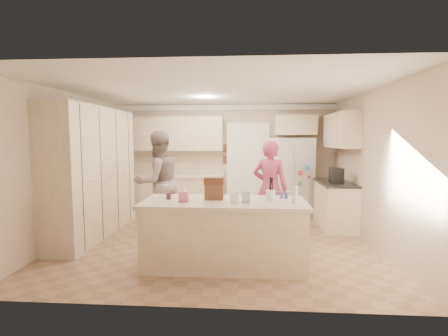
# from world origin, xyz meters

# --- Properties ---
(floor) EXTENTS (5.20, 4.60, 0.02)m
(floor) POSITION_xyz_m (0.00, 0.00, -0.01)
(floor) COLOR #99765F
(floor) RESTS_ON ground
(ceiling) EXTENTS (5.20, 4.60, 0.02)m
(ceiling) POSITION_xyz_m (0.00, 0.00, 2.61)
(ceiling) COLOR white
(ceiling) RESTS_ON wall_back
(wall_back) EXTENTS (5.20, 0.02, 2.60)m
(wall_back) POSITION_xyz_m (0.00, 2.31, 1.30)
(wall_back) COLOR beige
(wall_back) RESTS_ON ground
(wall_front) EXTENTS (5.20, 0.02, 2.60)m
(wall_front) POSITION_xyz_m (0.00, -2.31, 1.30)
(wall_front) COLOR beige
(wall_front) RESTS_ON ground
(wall_left) EXTENTS (0.02, 4.60, 2.60)m
(wall_left) POSITION_xyz_m (-2.61, 0.00, 1.30)
(wall_left) COLOR beige
(wall_left) RESTS_ON ground
(wall_right) EXTENTS (0.02, 4.60, 2.60)m
(wall_right) POSITION_xyz_m (2.61, 0.00, 1.30)
(wall_right) COLOR beige
(wall_right) RESTS_ON ground
(crown_back) EXTENTS (5.20, 0.08, 0.12)m
(crown_back) POSITION_xyz_m (0.00, 2.26, 2.53)
(crown_back) COLOR white
(crown_back) RESTS_ON wall_back
(pantry_bank) EXTENTS (0.60, 2.60, 2.35)m
(pantry_bank) POSITION_xyz_m (-2.30, 0.20, 1.18)
(pantry_bank) COLOR beige
(pantry_bank) RESTS_ON floor
(back_base_cab) EXTENTS (2.20, 0.60, 0.88)m
(back_base_cab) POSITION_xyz_m (-1.15, 2.00, 0.44)
(back_base_cab) COLOR beige
(back_base_cab) RESTS_ON floor
(back_countertop) EXTENTS (2.24, 0.63, 0.04)m
(back_countertop) POSITION_xyz_m (-1.15, 1.99, 0.90)
(back_countertop) COLOR silver
(back_countertop) RESTS_ON back_base_cab
(back_upper_cab) EXTENTS (2.20, 0.35, 0.80)m
(back_upper_cab) POSITION_xyz_m (-1.15, 2.12, 1.90)
(back_upper_cab) COLOR beige
(back_upper_cab) RESTS_ON wall_back
(doorway_opening) EXTENTS (0.90, 0.06, 2.10)m
(doorway_opening) POSITION_xyz_m (0.55, 2.28, 1.05)
(doorway_opening) COLOR black
(doorway_opening) RESTS_ON floor
(doorway_casing) EXTENTS (1.02, 0.03, 2.22)m
(doorway_casing) POSITION_xyz_m (0.55, 2.24, 1.05)
(doorway_casing) COLOR white
(doorway_casing) RESTS_ON floor
(wall_frame_upper) EXTENTS (0.15, 0.02, 0.20)m
(wall_frame_upper) POSITION_xyz_m (0.02, 2.27, 1.55)
(wall_frame_upper) COLOR brown
(wall_frame_upper) RESTS_ON wall_back
(wall_frame_lower) EXTENTS (0.15, 0.02, 0.20)m
(wall_frame_lower) POSITION_xyz_m (0.02, 2.27, 1.28)
(wall_frame_lower) COLOR brown
(wall_frame_lower) RESTS_ON wall_back
(refrigerator) EXTENTS (1.06, 0.93, 1.80)m
(refrigerator) POSITION_xyz_m (1.52, 1.96, 0.90)
(refrigerator) COLOR white
(refrigerator) RESTS_ON floor
(fridge_seam) EXTENTS (0.02, 0.02, 1.78)m
(fridge_seam) POSITION_xyz_m (1.52, 1.60, 0.90)
(fridge_seam) COLOR gray
(fridge_seam) RESTS_ON refrigerator
(fridge_dispenser) EXTENTS (0.22, 0.03, 0.35)m
(fridge_dispenser) POSITION_xyz_m (1.30, 1.59, 1.15)
(fridge_dispenser) COLOR black
(fridge_dispenser) RESTS_ON refrigerator
(fridge_handle_l) EXTENTS (0.02, 0.02, 0.85)m
(fridge_handle_l) POSITION_xyz_m (1.47, 1.59, 1.05)
(fridge_handle_l) COLOR silver
(fridge_handle_l) RESTS_ON refrigerator
(fridge_handle_r) EXTENTS (0.02, 0.02, 0.85)m
(fridge_handle_r) POSITION_xyz_m (1.57, 1.59, 1.05)
(fridge_handle_r) COLOR silver
(fridge_handle_r) RESTS_ON refrigerator
(over_fridge_cab) EXTENTS (0.95, 0.35, 0.45)m
(over_fridge_cab) POSITION_xyz_m (1.65, 2.12, 2.10)
(over_fridge_cab) COLOR beige
(over_fridge_cab) RESTS_ON wall_back
(right_base_cab) EXTENTS (0.60, 1.20, 0.88)m
(right_base_cab) POSITION_xyz_m (2.30, 1.00, 0.44)
(right_base_cab) COLOR beige
(right_base_cab) RESTS_ON floor
(right_countertop) EXTENTS (0.63, 1.24, 0.04)m
(right_countertop) POSITION_xyz_m (2.29, 1.00, 0.90)
(right_countertop) COLOR #2D2B28
(right_countertop) RESTS_ON right_base_cab
(right_upper_cab) EXTENTS (0.35, 1.50, 0.70)m
(right_upper_cab) POSITION_xyz_m (2.43, 1.20, 1.95)
(right_upper_cab) COLOR beige
(right_upper_cab) RESTS_ON wall_right
(coffee_maker) EXTENTS (0.22, 0.28, 0.30)m
(coffee_maker) POSITION_xyz_m (2.25, 0.80, 1.07)
(coffee_maker) COLOR black
(coffee_maker) RESTS_ON right_countertop
(island_base) EXTENTS (2.20, 0.90, 0.88)m
(island_base) POSITION_xyz_m (0.20, -1.10, 0.44)
(island_base) COLOR beige
(island_base) RESTS_ON floor
(island_top) EXTENTS (2.28, 0.96, 0.05)m
(island_top) POSITION_xyz_m (0.20, -1.10, 0.90)
(island_top) COLOR silver
(island_top) RESTS_ON island_base
(utensil_crock) EXTENTS (0.13, 0.13, 0.15)m
(utensil_crock) POSITION_xyz_m (0.85, -1.05, 1.00)
(utensil_crock) COLOR white
(utensil_crock) RESTS_ON island_top
(tissue_box) EXTENTS (0.13, 0.13, 0.14)m
(tissue_box) POSITION_xyz_m (-0.35, -1.20, 1.00)
(tissue_box) COLOR #CD6F93
(tissue_box) RESTS_ON island_top
(tissue_plume) EXTENTS (0.08, 0.08, 0.08)m
(tissue_plume) POSITION_xyz_m (-0.35, -1.20, 1.10)
(tissue_plume) COLOR white
(tissue_plume) RESTS_ON tissue_box
(dollhouse_body) EXTENTS (0.26, 0.18, 0.22)m
(dollhouse_body) POSITION_xyz_m (0.05, -1.00, 1.04)
(dollhouse_body) COLOR brown
(dollhouse_body) RESTS_ON island_top
(dollhouse_roof) EXTENTS (0.28, 0.20, 0.10)m
(dollhouse_roof) POSITION_xyz_m (0.05, -1.00, 1.20)
(dollhouse_roof) COLOR #592D1E
(dollhouse_roof) RESTS_ON dollhouse_body
(jam_jar) EXTENTS (0.07, 0.07, 0.09)m
(jam_jar) POSITION_xyz_m (-0.60, -1.05, 0.97)
(jam_jar) COLOR #59263F
(jam_jar) RESTS_ON island_top
(greeting_card_a) EXTENTS (0.12, 0.06, 0.16)m
(greeting_card_a) POSITION_xyz_m (0.35, -1.30, 1.01)
(greeting_card_a) COLOR white
(greeting_card_a) RESTS_ON island_top
(greeting_card_b) EXTENTS (0.12, 0.05, 0.16)m
(greeting_card_b) POSITION_xyz_m (0.50, -1.25, 1.01)
(greeting_card_b) COLOR silver
(greeting_card_b) RESTS_ON island_top
(water_bottle) EXTENTS (0.07, 0.07, 0.24)m
(water_bottle) POSITION_xyz_m (1.15, -1.25, 1.04)
(water_bottle) COLOR silver
(water_bottle) RESTS_ON island_top
(shaker_salt) EXTENTS (0.05, 0.05, 0.09)m
(shaker_salt) POSITION_xyz_m (1.02, -0.88, 0.97)
(shaker_salt) COLOR #4951A3
(shaker_salt) RESTS_ON island_top
(shaker_pepper) EXTENTS (0.05, 0.05, 0.09)m
(shaker_pepper) POSITION_xyz_m (1.09, -0.88, 0.97)
(shaker_pepper) COLOR #4951A3
(shaker_pepper) RESTS_ON island_top
(teen_boy) EXTENTS (1.18, 1.18, 1.93)m
(teen_boy) POSITION_xyz_m (-1.16, 0.42, 0.97)
(teen_boy) COLOR gray
(teen_boy) RESTS_ON floor
(teen_girl) EXTENTS (0.74, 0.60, 1.77)m
(teen_girl) POSITION_xyz_m (0.94, 0.36, 0.88)
(teen_girl) COLOR #AC374D
(teen_girl) RESTS_ON floor
(fridge_magnets) EXTENTS (0.76, 0.02, 1.44)m
(fridge_magnets) POSITION_xyz_m (1.52, 1.59, 0.90)
(fridge_magnets) COLOR tan
(fridge_magnets) RESTS_ON refrigerator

